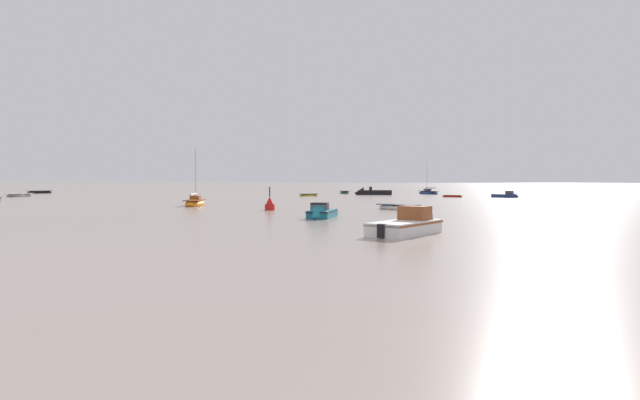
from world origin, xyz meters
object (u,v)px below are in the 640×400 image
Objects in this scene: rowboat_moored_3 at (398,207)px; channel_buoy at (270,205)px; sailboat_moored_0 at (195,203)px; motorboat_moored_1 at (320,215)px; rowboat_moored_0 at (19,195)px; rowboat_moored_4 at (40,192)px; rowboat_moored_5 at (452,196)px; rowboat_moored_6 at (344,192)px; motorboat_moored_3 at (370,193)px; sailboat_moored_1 at (428,193)px; motorboat_moored_4 at (412,227)px; rowboat_moored_2 at (309,195)px; motorboat_moored_2 at (508,196)px.

channel_buoy is at bearing -130.03° from rowboat_moored_3.
sailboat_moored_0 reaches higher than motorboat_moored_1.
sailboat_moored_0 is at bearing -109.98° from rowboat_moored_0.
rowboat_moored_4 is at bearing 137.95° from channel_buoy.
rowboat_moored_5 is 43.67m from channel_buoy.
motorboat_moored_3 is at bearing -161.42° from rowboat_moored_6.
rowboat_moored_3 is at bearing 160.28° from motorboat_moored_1.
motorboat_moored_1 is at bearing 137.56° from sailboat_moored_1.
sailboat_moored_1 is 1.84× the size of rowboat_moored_5.
rowboat_moored_5 is at bearing -52.37° from sailboat_moored_0.
rowboat_moored_5 is (77.82, -13.12, -0.07)m from rowboat_moored_4.
rowboat_moored_6 is (59.43, 6.77, -0.01)m from rowboat_moored_4.
motorboat_moored_3 reaches higher than motorboat_moored_4.
rowboat_moored_6 is at bearing -49.48° from rowboat_moored_4.
sailboat_moored_1 is 58.90m from channel_buoy.
rowboat_moored_5 is at bearing 114.36° from rowboat_moored_3.
rowboat_moored_0 is 68.96m from rowboat_moored_5.
rowboat_moored_2 is at bearing 93.59° from sailboat_moored_1.
rowboat_moored_5 is at bearing -71.72° from rowboat_moored_0.
motorboat_moored_2 is (17.20, 35.31, 0.05)m from rowboat_moored_3.
rowboat_moored_3 is at bearing -103.43° from rowboat_moored_0.
rowboat_moored_2 is 1.06× the size of rowboat_moored_5.
rowboat_moored_2 is at bearing 11.42° from rowboat_moored_5.
sailboat_moored_0 is 1.38× the size of motorboat_moored_1.
rowboat_moored_6 reaches higher than rowboat_moored_3.
sailboat_moored_1 is at bearing -37.96° from sailboat_moored_0.
rowboat_moored_0 is 1.01× the size of rowboat_moored_4.
rowboat_moored_2 is at bearing 93.30° from channel_buoy.
rowboat_moored_2 is 63.21m from motorboat_moored_4.
sailboat_moored_0 is 46.09m from motorboat_moored_3.
rowboat_moored_4 is at bearing 132.57° from rowboat_moored_2.
sailboat_moored_0 is 52.42m from rowboat_moored_6.
rowboat_moored_2 is at bearing -165.01° from motorboat_moored_1.
rowboat_moored_5 is (8.99, 36.12, -0.06)m from rowboat_moored_3.
rowboat_moored_3 is (21.28, -4.95, -0.08)m from sailboat_moored_0.
channel_buoy is at bearing -143.10° from motorboat_moored_1.
motorboat_moored_4 is at bearing -117.81° from rowboat_moored_0.
motorboat_moored_2 is at bearing 159.99° from motorboat_moored_1.
sailboat_moored_0 is 2.75× the size of channel_buoy.
rowboat_moored_3 is 0.65× the size of motorboat_moored_3.
rowboat_moored_3 is 47.95m from motorboat_moored_3.
rowboat_moored_0 is at bearing 145.63° from channel_buoy.
rowboat_moored_3 is at bearing 94.71° from rowboat_moored_5.
motorboat_moored_3 reaches higher than motorboat_moored_2.
motorboat_moored_1 is 66.86m from sailboat_moored_1.
motorboat_moored_2 is (22.97, 47.38, -0.02)m from motorboat_moored_1.
rowboat_moored_2 is 0.79× the size of rowboat_moored_3.
motorboat_moored_2 is 0.72× the size of motorboat_moored_4.
motorboat_moored_4 is at bearing -59.35° from channel_buoy.
sailboat_moored_0 is 1.93× the size of rowboat_moored_5.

